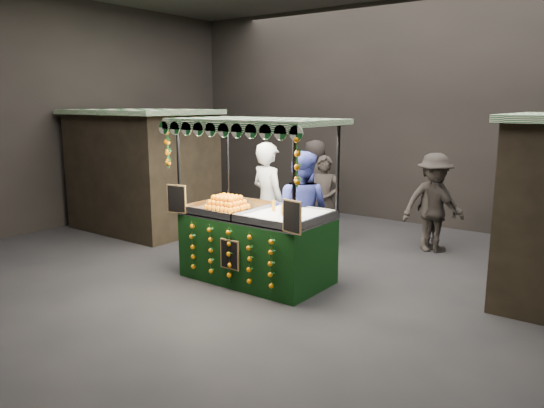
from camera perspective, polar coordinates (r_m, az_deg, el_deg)
The scene contains 10 objects.
ground at distance 8.40m, azimuth 0.78°, elevation -8.09°, with size 12.00×12.00×0.00m, color black.
market_hall at distance 7.96m, azimuth 0.85°, elevation 15.57°, with size 12.10×10.10×5.05m.
neighbour_stall_left at distance 11.79m, azimuth -13.89°, elevation 3.68°, with size 3.00×2.20×2.60m.
juice_stall at distance 8.12m, azimuth -1.79°, elevation -3.02°, with size 2.59×1.52×2.51m.
vendor_grey at distance 9.09m, azimuth -0.41°, elevation 0.18°, with size 0.87×0.69×2.08m.
vendor_blue at distance 8.51m, azimuth 3.17°, elevation -0.89°, with size 1.10×0.94×1.99m.
shopper_0 at distance 10.12m, azimuth 5.71°, elevation 0.31°, with size 0.75×0.63×1.76m.
shopper_2 at distance 10.16m, azimuth 17.43°, elevation -0.79°, with size 0.97×0.70×1.52m.
shopper_3 at distance 10.18m, azimuth 17.16°, elevation 0.16°, with size 1.32×1.32×1.84m.
shopper_4 at distance 12.33m, azimuth 4.65°, elevation 2.58°, with size 0.95×0.63×1.90m.
Camera 1 is at (4.64, -6.44, 2.75)m, focal length 34.59 mm.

